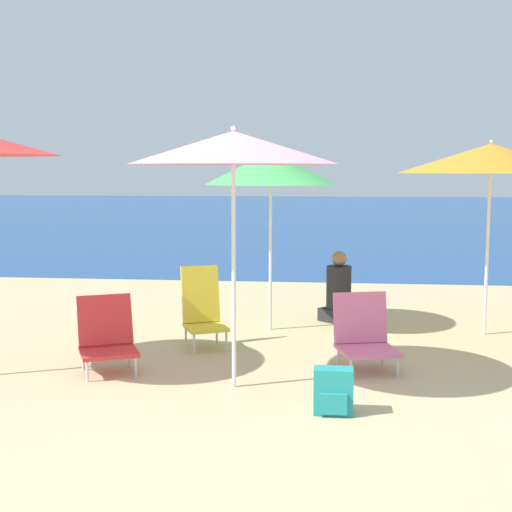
{
  "coord_description": "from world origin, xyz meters",
  "views": [
    {
      "loc": [
        0.85,
        -5.59,
        1.85
      ],
      "look_at": [
        0.08,
        1.45,
        1.0
      ],
      "focal_mm": 50.0,
      "sensor_mm": 36.0,
      "label": 1
    }
  ],
  "objects": [
    {
      "name": "beach_umbrella_green",
      "position": [
        0.13,
        2.57,
        1.88
      ],
      "size": [
        1.51,
        1.51,
        2.1
      ],
      "color": "white",
      "rests_on": "ground"
    },
    {
      "name": "sea_water",
      "position": [
        0.0,
        26.16,
        0.0
      ],
      "size": [
        60.0,
        40.0,
        0.01
      ],
      "color": "#19478C",
      "rests_on": "ground"
    },
    {
      "name": "beach_umbrella_pink",
      "position": [
        0.01,
        0.31,
        2.04
      ],
      "size": [
        1.76,
        1.76,
        2.22
      ],
      "color": "white",
      "rests_on": "ground"
    },
    {
      "name": "person_seated_near",
      "position": [
        0.92,
        3.11,
        0.36
      ],
      "size": [
        0.52,
        0.52,
        0.87
      ],
      "rotation": [
        0.0,
        0.0,
        0.81
      ],
      "color": "#262628",
      "rests_on": "ground"
    },
    {
      "name": "backpack_teal",
      "position": [
        0.86,
        -0.28,
        0.17
      ],
      "size": [
        0.3,
        0.2,
        0.36
      ],
      "color": "teal",
      "rests_on": "ground"
    },
    {
      "name": "beach_chair_pink",
      "position": [
        1.14,
        1.01,
        0.32
      ],
      "size": [
        0.64,
        0.67,
        0.7
      ],
      "rotation": [
        0.0,
        0.0,
        0.26
      ],
      "color": "silver",
      "rests_on": "ground"
    },
    {
      "name": "beach_chair_yellow",
      "position": [
        -0.51,
        1.68,
        0.41
      ],
      "size": [
        0.57,
        0.61,
        0.85
      ],
      "rotation": [
        0.0,
        0.0,
        0.44
      ],
      "color": "silver",
      "rests_on": "ground"
    },
    {
      "name": "ground_plane",
      "position": [
        0.0,
        0.0,
        0.0
      ],
      "size": [
        60.0,
        60.0,
        0.0
      ],
      "primitive_type": "plane",
      "color": "#C6B284"
    },
    {
      "name": "water_bottle",
      "position": [
        -1.43,
        1.31,
        0.08
      ],
      "size": [
        0.08,
        0.08,
        0.2
      ],
      "color": "#4CB266",
      "rests_on": "ground"
    },
    {
      "name": "beach_chair_red",
      "position": [
        -1.23,
        0.68,
        0.33
      ],
      "size": [
        0.69,
        0.72,
        0.69
      ],
      "rotation": [
        0.0,
        0.0,
        0.44
      ],
      "color": "silver",
      "rests_on": "ground"
    },
    {
      "name": "beach_umbrella_orange",
      "position": [
        2.57,
        2.58,
        1.98
      ],
      "size": [
        2.04,
        2.04,
        2.19
      ],
      "color": "white",
      "rests_on": "ground"
    },
    {
      "name": "seagull",
      "position": [
        -2.23,
        2.87,
        0.14
      ],
      "size": [
        0.27,
        0.11,
        0.23
      ],
      "color": "gold",
      "rests_on": "ground"
    }
  ]
}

